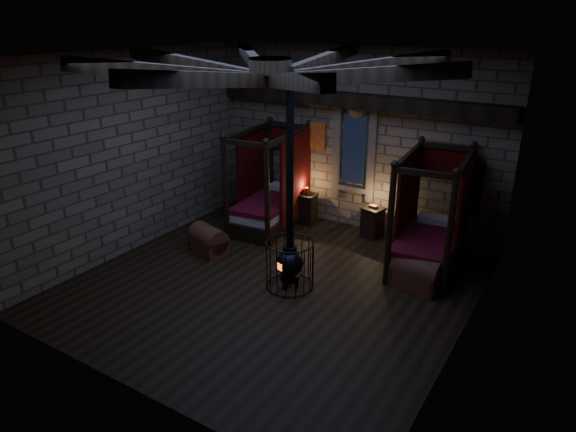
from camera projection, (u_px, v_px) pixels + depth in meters
The scene contains 8 objects.
room at pixel (274, 84), 8.55m from camera, with size 7.02×7.02×4.29m.
bed_left at pixel (271, 203), 12.41m from camera, with size 1.38×2.34×2.34m.
bed_right at pixel (429, 239), 10.39m from camera, with size 1.40×2.34×2.34m.
trunk_left at pixel (209, 241), 11.07m from camera, with size 0.96×0.76×0.62m.
trunk_right at pixel (417, 273), 9.64m from camera, with size 0.97×0.68×0.66m.
nightstand_left at pixel (306, 208), 12.60m from camera, with size 0.52×0.50×0.92m.
nightstand_right at pixel (372, 222), 11.80m from camera, with size 0.53×0.51×0.78m.
stove at pixel (290, 259), 9.54m from camera, with size 0.91×0.91×4.05m.
Camera 1 is at (4.84, -7.22, 4.84)m, focal length 32.00 mm.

